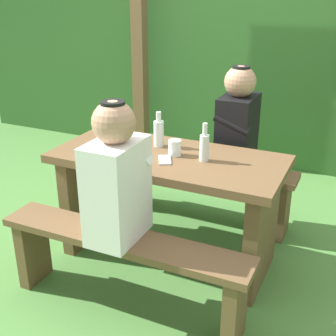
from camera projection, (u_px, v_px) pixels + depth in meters
name	position (u px, v px, depth m)	size (l,w,h in m)	color
ground_plane	(168.00, 255.00, 2.98)	(12.00, 12.00, 0.00)	#4D833C
hedge_backdrop	(260.00, 74.00, 4.48)	(6.40, 0.71, 1.63)	#2F5E28
pergola_post_left	(140.00, 46.00, 4.26)	(0.12, 0.12, 2.21)	brown
picnic_table	(168.00, 189.00, 2.79)	(1.40, 0.64, 0.71)	brown
bench_near	(123.00, 258.00, 2.37)	(1.40, 0.24, 0.46)	brown
bench_far	(200.00, 179.00, 3.32)	(1.40, 0.24, 0.46)	brown
person_white_shirt	(117.00, 178.00, 2.21)	(0.25, 0.35, 0.72)	white
person_black_coat	(238.00, 123.00, 3.04)	(0.25, 0.35, 0.72)	black
drinking_glass	(175.00, 148.00, 2.68)	(0.08, 0.08, 0.10)	silver
bottle_left	(159.00, 132.00, 2.81)	(0.07, 0.07, 0.22)	silver
bottle_right	(204.00, 146.00, 2.58)	(0.06, 0.06, 0.23)	silver
cell_phone	(165.00, 160.00, 2.61)	(0.07, 0.14, 0.01)	silver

